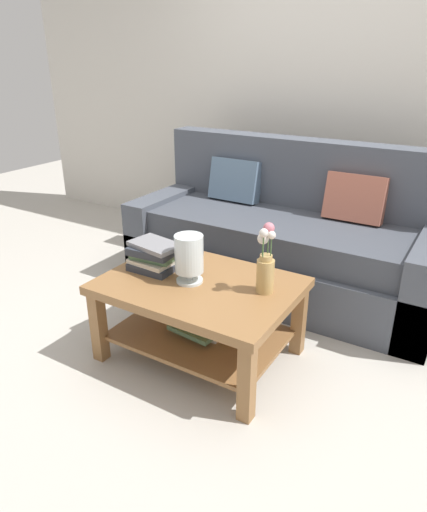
{
  "coord_description": "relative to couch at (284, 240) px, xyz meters",
  "views": [
    {
      "loc": [
        1.22,
        -2.18,
        1.62
      ],
      "look_at": [
        -0.02,
        -0.14,
        0.58
      ],
      "focal_mm": 32.46,
      "sensor_mm": 36.0,
      "label": 1
    }
  ],
  "objects": [
    {
      "name": "glass_hurricane_vase",
      "position": [
        -0.09,
        -1.1,
        0.27
      ],
      "size": [
        0.16,
        0.16,
        0.27
      ],
      "color": "silver",
      "rests_on": "coffee_table"
    },
    {
      "name": "coffee_table",
      "position": [
        -0.04,
        -1.08,
        -0.03
      ],
      "size": [
        1.05,
        0.76,
        0.48
      ],
      "color": "olive",
      "rests_on": "ground"
    },
    {
      "name": "flower_pitcher",
      "position": [
        0.31,
        -1.0,
        0.27
      ],
      "size": [
        0.1,
        0.11,
        0.38
      ],
      "color": "tan",
      "rests_on": "coffee_table"
    },
    {
      "name": "couch",
      "position": [
        0.0,
        0.0,
        0.0
      ],
      "size": [
        2.21,
        0.9,
        1.06
      ],
      "color": "#474C56",
      "rests_on": "ground"
    },
    {
      "name": "back_wall",
      "position": [
        -0.02,
        0.85,
        0.99
      ],
      "size": [
        6.4,
        0.12,
        2.7
      ],
      "primitive_type": "cube",
      "color": "beige",
      "rests_on": "ground"
    },
    {
      "name": "book_stack_main",
      "position": [
        -0.36,
        -1.08,
        0.2
      ],
      "size": [
        0.31,
        0.23,
        0.17
      ],
      "color": "#2D333D",
      "rests_on": "coffee_table"
    },
    {
      "name": "ground_plane",
      "position": [
        -0.02,
        -0.8,
        -0.36
      ],
      "size": [
        10.0,
        10.0,
        0.0
      ],
      "primitive_type": "plane",
      "color": "#B7B2A8"
    }
  ]
}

